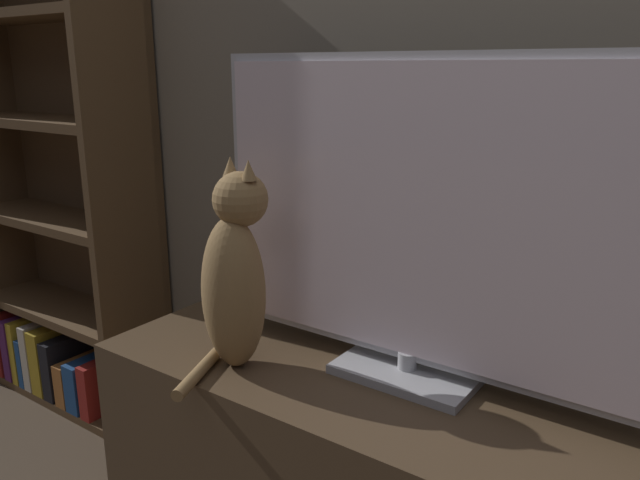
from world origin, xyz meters
TOP-DOWN VIEW (x-y plane):
  - wall_back at (0.00, 1.22)m, footprint 4.80×0.05m
  - tv at (0.05, 1.00)m, footprint 1.01×0.19m
  - cat at (-0.30, 0.82)m, footprint 0.18×0.31m
  - bookshelf at (-1.38, 1.09)m, footprint 0.81×0.28m

SIDE VIEW (x-z plane):
  - bookshelf at x=-1.38m, z-range -0.12..1.62m
  - cat at x=-0.30m, z-range 0.51..1.00m
  - tv at x=0.05m, z-range 0.54..1.25m
  - wall_back at x=0.00m, z-range 0.00..2.60m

